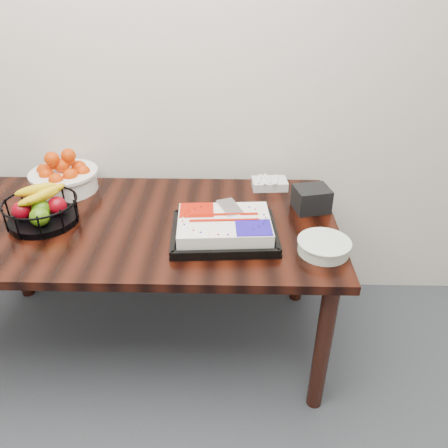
{
  "coord_description": "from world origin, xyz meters",
  "views": [
    {
      "loc": [
        0.43,
        0.31,
        1.75
      ],
      "look_at": [
        0.4,
        1.85,
        0.83
      ],
      "focal_mm": 35.0,
      "sensor_mm": 36.0,
      "label": 1
    }
  ],
  "objects_px": {
    "fruit_basket": "(41,209)",
    "plate_stack": "(324,246)",
    "table": "(139,237)",
    "cake_tray": "(224,228)",
    "napkin_box": "(311,199)",
    "tangerine_bowl": "(64,174)"
  },
  "relations": [
    {
      "from": "table",
      "to": "napkin_box",
      "type": "height_order",
      "value": "napkin_box"
    },
    {
      "from": "fruit_basket",
      "to": "plate_stack",
      "type": "distance_m",
      "value": 1.23
    },
    {
      "from": "tangerine_bowl",
      "to": "plate_stack",
      "type": "distance_m",
      "value": 1.33
    },
    {
      "from": "table",
      "to": "tangerine_bowl",
      "type": "height_order",
      "value": "tangerine_bowl"
    },
    {
      "from": "fruit_basket",
      "to": "tangerine_bowl",
      "type": "bearing_deg",
      "value": 91.29
    },
    {
      "from": "table",
      "to": "cake_tray",
      "type": "xyz_separation_m",
      "value": [
        0.4,
        -0.12,
        0.13
      ]
    },
    {
      "from": "tangerine_bowl",
      "to": "cake_tray",
      "type": "bearing_deg",
      "value": -27.28
    },
    {
      "from": "cake_tray",
      "to": "plate_stack",
      "type": "relative_size",
      "value": 2.17
    },
    {
      "from": "fruit_basket",
      "to": "napkin_box",
      "type": "height_order",
      "value": "fruit_basket"
    },
    {
      "from": "fruit_basket",
      "to": "plate_stack",
      "type": "bearing_deg",
      "value": -9.57
    },
    {
      "from": "table",
      "to": "fruit_basket",
      "type": "xyz_separation_m",
      "value": [
        -0.41,
        -0.03,
        0.16
      ]
    },
    {
      "from": "fruit_basket",
      "to": "napkin_box",
      "type": "xyz_separation_m",
      "value": [
        1.21,
        0.15,
        -0.01
      ]
    },
    {
      "from": "table",
      "to": "napkin_box",
      "type": "xyz_separation_m",
      "value": [
        0.8,
        0.12,
        0.14
      ]
    },
    {
      "from": "table",
      "to": "plate_stack",
      "type": "distance_m",
      "value": 0.84
    },
    {
      "from": "tangerine_bowl",
      "to": "napkin_box",
      "type": "bearing_deg",
      "value": -8.15
    },
    {
      "from": "table",
      "to": "tangerine_bowl",
      "type": "distance_m",
      "value": 0.54
    },
    {
      "from": "tangerine_bowl",
      "to": "napkin_box",
      "type": "relative_size",
      "value": 2.16
    },
    {
      "from": "plate_stack",
      "to": "tangerine_bowl",
      "type": "bearing_deg",
      "value": 156.56
    },
    {
      "from": "cake_tray",
      "to": "plate_stack",
      "type": "xyz_separation_m",
      "value": [
        0.4,
        -0.11,
        -0.02
      ]
    },
    {
      "from": "table",
      "to": "fruit_basket",
      "type": "height_order",
      "value": "fruit_basket"
    },
    {
      "from": "cake_tray",
      "to": "napkin_box",
      "type": "bearing_deg",
      "value": 31.6
    },
    {
      "from": "plate_stack",
      "to": "napkin_box",
      "type": "bearing_deg",
      "value": 90.0
    }
  ]
}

